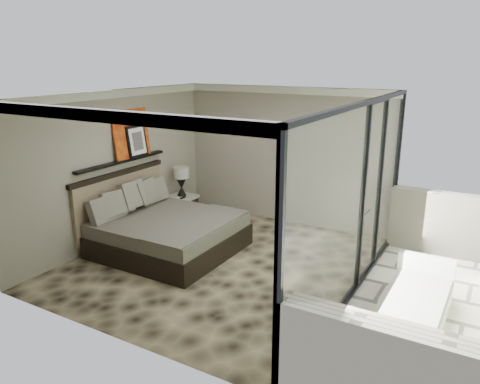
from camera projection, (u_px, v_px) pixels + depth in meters
The scene contains 13 objects.
floor at pixel (220, 263), 7.89m from camera, with size 5.00×5.00×0.00m, color black.
ceiling at pixel (218, 95), 7.12m from camera, with size 4.50×5.00×0.02m, color silver.
back_wall at pixel (284, 156), 9.58m from camera, with size 4.50×0.02×2.80m, color gray.
left_wall at pixel (116, 167), 8.59m from camera, with size 0.02×5.00×2.80m, color gray.
glass_wall at pixel (357, 204), 6.42m from camera, with size 0.08×5.00×2.80m, color white.
terrace_slab at pixel (462, 328), 6.10m from camera, with size 3.00×5.00×0.12m, color beige.
picture_ledge at pixel (122, 161), 8.62m from camera, with size 0.12×2.20×0.05m, color black.
bed at pixel (164, 230), 8.36m from camera, with size 2.29×2.21×1.27m.
nightstand at pixel (181, 207), 9.97m from camera, with size 0.56×0.56×0.56m, color black.
table_lamp at pixel (181, 177), 9.84m from camera, with size 0.34×0.34×0.62m.
abstract_canvas at pixel (131, 133), 8.74m from camera, with size 0.04×0.90×0.90m, color red.
framed_print at pixel (137, 141), 8.82m from camera, with size 0.03×0.50×0.60m, color black.
lounger at pixel (415, 303), 6.22m from camera, with size 0.79×1.58×0.62m.
Camera 1 is at (3.94, -6.10, 3.33)m, focal length 35.00 mm.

